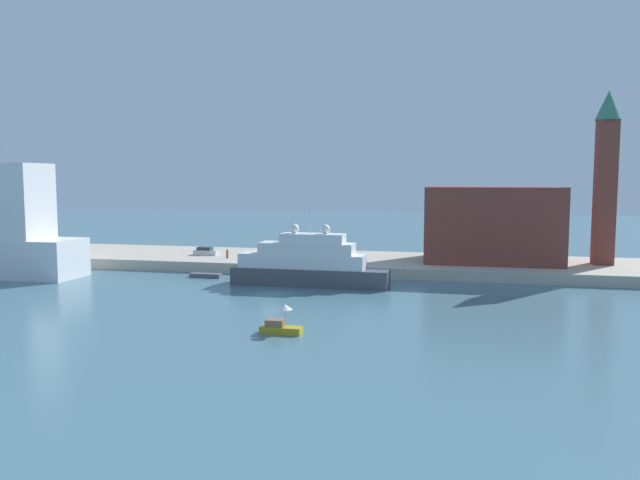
% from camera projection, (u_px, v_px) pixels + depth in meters
% --- Properties ---
extents(ground, '(400.00, 400.00, 0.00)m').
position_uv_depth(ground, '(270.00, 294.00, 83.05)').
color(ground, slate).
extents(quay_dock, '(110.00, 22.15, 1.70)m').
position_uv_depth(quay_dock, '(318.00, 262.00, 109.20)').
color(quay_dock, '#B7AD99').
rests_on(quay_dock, ground).
extents(large_yacht, '(22.75, 4.37, 11.05)m').
position_uv_depth(large_yacht, '(307.00, 265.00, 89.75)').
color(large_yacht, '#4C4C51').
rests_on(large_yacht, ground).
extents(small_motorboat, '(4.16, 1.47, 2.96)m').
position_uv_depth(small_motorboat, '(281.00, 325.00, 62.08)').
color(small_motorboat, '#B7991E').
rests_on(small_motorboat, ground).
extents(work_barge, '(4.95, 1.45, 0.63)m').
position_uv_depth(work_barge, '(206.00, 275.00, 97.46)').
color(work_barge, '#595966').
rests_on(work_barge, ground).
extents(harbor_building, '(21.55, 13.63, 12.30)m').
position_uv_depth(harbor_building, '(493.00, 224.00, 102.72)').
color(harbor_building, brown).
rests_on(harbor_building, quay_dock).
extents(bell_tower, '(3.98, 3.98, 27.35)m').
position_uv_depth(bell_tower, '(606.00, 171.00, 98.56)').
color(bell_tower, brown).
rests_on(bell_tower, quay_dock).
extents(parked_car, '(4.31, 1.80, 1.42)m').
position_uv_depth(parked_car, '(206.00, 251.00, 112.28)').
color(parked_car, silver).
rests_on(parked_car, quay_dock).
extents(person_figure, '(0.36, 0.36, 1.63)m').
position_uv_depth(person_figure, '(227.00, 254.00, 107.35)').
color(person_figure, maroon).
rests_on(person_figure, quay_dock).
extents(mooring_bollard, '(0.55, 0.55, 0.89)m').
position_uv_depth(mooring_bollard, '(344.00, 263.00, 97.61)').
color(mooring_bollard, black).
rests_on(mooring_bollard, quay_dock).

